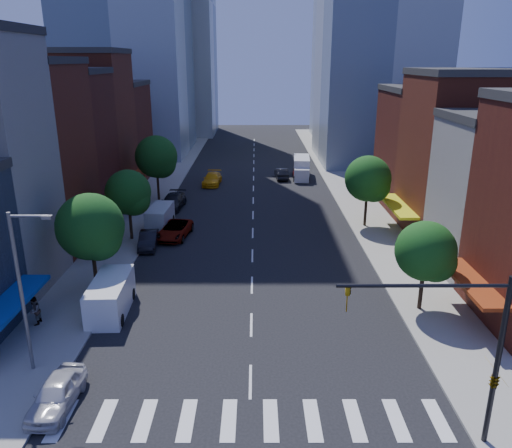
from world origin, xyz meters
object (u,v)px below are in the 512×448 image
at_px(cargo_van_near, 110,297).
at_px(traffic_car_far, 299,170).
at_px(cargo_van_far, 160,217).
at_px(traffic_car_oncoming, 281,174).
at_px(parked_car_front, 57,394).
at_px(box_truck, 302,168).
at_px(pedestrian_far, 34,311).
at_px(parked_car_third, 175,230).
at_px(parked_car_rear, 173,202).
at_px(taxi, 212,179).
at_px(parked_car_second, 148,240).

bearing_deg(cargo_van_near, traffic_car_far, 66.79).
bearing_deg(cargo_van_far, traffic_car_oncoming, 61.01).
bearing_deg(cargo_van_near, traffic_car_oncoming, 69.13).
height_order(parked_car_front, box_truck, box_truck).
xyz_separation_m(traffic_car_oncoming, pedestrian_far, (-17.86, -41.81, 0.33)).
bearing_deg(parked_car_third, parked_car_rear, 107.83).
relative_size(cargo_van_near, cargo_van_far, 1.11).
bearing_deg(parked_car_rear, pedestrian_far, -94.73).
bearing_deg(box_truck, traffic_car_far, 101.58).
bearing_deg(pedestrian_far, parked_car_rear, 170.15).
bearing_deg(traffic_car_far, taxi, 30.51).
xyz_separation_m(parked_car_second, box_truck, (16.44, 28.27, 0.66)).
xyz_separation_m(parked_car_third, pedestrian_far, (-6.35, -16.92, 0.34)).
bearing_deg(parked_car_rear, cargo_van_near, -85.52).
distance_m(parked_car_third, traffic_car_far, 30.69).
distance_m(parked_car_front, cargo_van_far, 27.92).
distance_m(cargo_van_near, cargo_van_far, 18.33).
xyz_separation_m(cargo_van_near, cargo_van_far, (-0.01, 18.33, -0.12)).
bearing_deg(parked_car_third, parked_car_front, -86.88).
bearing_deg(parked_car_front, traffic_car_oncoming, 77.03).
distance_m(parked_car_rear, taxi, 12.08).
bearing_deg(cargo_van_far, parked_car_rear, 90.65).
relative_size(parked_car_third, parked_car_rear, 0.97).
bearing_deg(parked_car_rear, traffic_car_oncoming, 53.72).
relative_size(parked_car_second, box_truck, 0.59).
xyz_separation_m(parked_car_third, cargo_van_near, (-1.99, -15.18, 0.42)).
distance_m(parked_car_front, box_truck, 52.96).
bearing_deg(cargo_van_far, parked_car_second, -87.04).
xyz_separation_m(parked_car_third, box_truck, (14.44, 25.57, 0.63)).
xyz_separation_m(parked_car_rear, taxi, (3.58, 11.54, -0.02)).
xyz_separation_m(parked_car_rear, traffic_car_oncoming, (13.26, 15.08, -0.05)).
height_order(parked_car_front, taxi, taxi).
height_order(cargo_van_far, box_truck, box_truck).
xyz_separation_m(parked_car_front, traffic_car_oncoming, (13.51, 49.66, 0.01)).
xyz_separation_m(parked_car_third, traffic_car_oncoming, (11.51, 24.89, 0.01)).
height_order(parked_car_rear, pedestrian_far, pedestrian_far).
xyz_separation_m(parked_car_front, box_truck, (16.44, 50.34, 0.63)).
height_order(parked_car_third, traffic_car_oncoming, traffic_car_oncoming).
bearing_deg(traffic_car_oncoming, parked_car_third, 61.05).
height_order(parked_car_rear, box_truck, box_truck).
xyz_separation_m(parked_car_second, taxi, (3.84, 24.04, 0.07)).
height_order(parked_car_third, box_truck, box_truck).
bearing_deg(cargo_van_far, parked_car_front, -87.09).
relative_size(cargo_van_near, traffic_car_far, 1.24).
bearing_deg(cargo_van_near, cargo_van_far, 87.80).
distance_m(parked_car_second, cargo_van_near, 12.49).
distance_m(traffic_car_far, pedestrian_far, 48.67).
height_order(parked_car_second, traffic_car_far, traffic_car_far).
height_order(parked_car_second, pedestrian_far, pedestrian_far).
height_order(parked_car_third, cargo_van_near, cargo_van_near).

